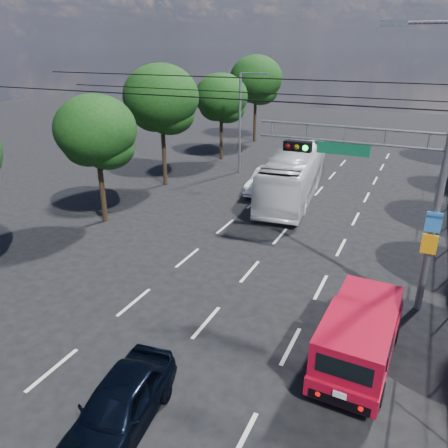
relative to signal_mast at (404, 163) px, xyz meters
The scene contains 13 objects.
ground 10.92m from the signal_mast, 123.48° to the right, with size 120.00×120.00×0.00m, color black.
lane_markings 9.56m from the signal_mast, 131.33° to the left, with size 6.12×38.00×0.01m.
signal_mast is the anchor object (origin of this frame).
streetlight_left 18.24m from the signal_mast, 129.66° to the left, with size 2.09×0.22×7.08m.
utility_wires 5.71m from the signal_mast, behind, with size 22.00×5.04×0.74m.
tree_left_b 14.62m from the signal_mast, behind, with size 4.08×4.08×6.63m.
tree_left_c 17.57m from the signal_mast, 149.06° to the left, with size 4.80×4.80×7.80m.
tree_left_d 22.48m from the signal_mast, 130.73° to the left, with size 4.20×4.20×6.83m.
tree_left_e 29.12m from the signal_mast, 120.71° to the left, with size 4.92×4.92×7.99m.
red_pickup 5.74m from the signal_mast, 94.26° to the right, with size 2.06×5.18×1.90m.
navy_hatchback 11.18m from the signal_mast, 120.43° to the right, with size 1.61×4.01×1.36m, color black.
white_bus 12.54m from the signal_mast, 122.82° to the left, with size 2.49×10.66×2.97m, color silver.
white_van 14.09m from the signal_mast, 128.35° to the left, with size 1.58×4.54×1.50m, color silver.
Camera 1 is at (5.86, -7.08, 8.80)m, focal length 35.00 mm.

